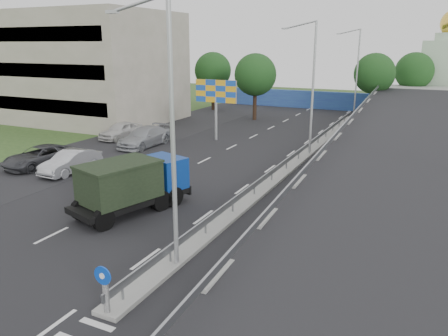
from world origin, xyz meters
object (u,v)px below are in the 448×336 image
Objects in this scene: lamp_post_mid at (311,82)px; dump_truck at (133,183)px; lamp_post_near at (168,123)px; parked_car_d at (144,137)px; parked_car_e at (121,130)px; parked_car_c at (40,157)px; lamp_post_far at (356,69)px; sign_bollard at (105,289)px; parked_car_b at (71,162)px; billboard at (216,95)px.

lamp_post_mid is 17.10m from dump_truck.
lamp_post_near is 22.39m from parked_car_d.
lamp_post_mid is 2.15× the size of parked_car_e.
lamp_post_near reaches higher than parked_car_c.
lamp_post_far is 27.11m from parked_car_d.
sign_bollard reaches higher than parked_car_e.
parked_car_d is (-13.48, 20.91, -0.20)m from sign_bollard.
lamp_post_near is 20.00m from lamp_post_mid.
parked_car_e is (-3.99, 10.45, 0.03)m from parked_car_b.
parked_car_d is (-4.48, -4.92, -3.35)m from billboard.
dump_truck is at bearing -13.53° from parked_car_c.
sign_bollard reaches higher than parked_car_c.
sign_bollard is at bearing -41.67° from dump_truck.
billboard is 18.42m from dump_truck.
sign_bollard is at bearing -41.84° from parked_car_b.
parked_car_b is (-13.40, 8.24, -5.04)m from lamp_post_near.
sign_bollard is at bearing -48.05° from parked_car_e.
lamp_post_mid reaches higher than parked_car_b.
parked_car_c is at bearing -118.75° from billboard.
parked_car_c is 9.14m from parked_car_d.
parked_car_e is (-17.39, -1.31, -5.01)m from lamp_post_mid.
parked_car_e is at bearing 147.17° from dump_truck.
dump_truck is 1.26× the size of parked_car_c.
sign_bollard is 0.17× the size of lamp_post_near.
billboard is 9.54m from parked_car_e.
lamp_post_near is 26.02m from parked_car_e.
lamp_post_mid is 1.48× the size of dump_truck.
sign_bollard is 0.30× the size of billboard.
dump_truck is (-5.06, -35.78, -4.25)m from lamp_post_far.
parked_car_d is at bearing 77.68° from parked_car_c.
lamp_post_far reaches higher than dump_truck.
parked_car_b is at bearing -86.84° from parked_car_d.
dump_truck is 19.03m from parked_car_e.
dump_truck is (-5.06, -15.78, -4.25)m from lamp_post_mid.
parked_car_e reaches higher than parked_car_c.
lamp_post_mid reaches higher than dump_truck.
lamp_post_near is (0.11, 3.83, 4.77)m from sign_bollard.
sign_bollard is 20.51m from parked_car_c.
parked_car_b is at bearing 148.40° from lamp_post_near.
parked_car_b reaches higher than parked_car_c.
lamp_post_mid reaches higher than parked_car_d.
parked_car_d is (-0.19, 8.84, 0.06)m from parked_car_b.
parked_car_c is 1.15× the size of parked_car_e.
lamp_post_far reaches higher than parked_car_d.
parked_car_d is at bearing -18.54° from parked_car_e.
billboard reaches higher than parked_car_b.
parked_car_c is at bearing -145.06° from lamp_post_mid.
parked_car_e is (-12.33, 14.47, -0.76)m from dump_truck.
lamp_post_mid is at bearing -12.38° from billboard.
lamp_post_mid and lamp_post_far have the same top height.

